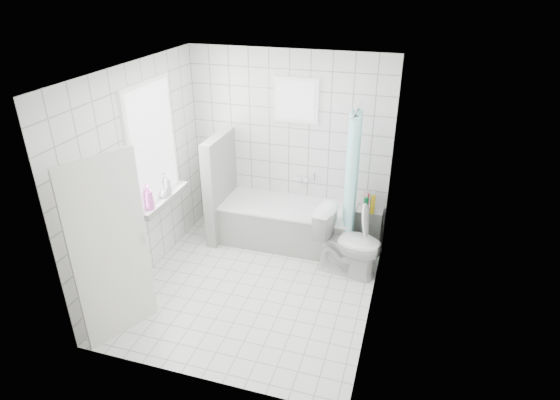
% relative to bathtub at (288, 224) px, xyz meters
% --- Properties ---
extents(ground, '(3.00, 3.00, 0.00)m').
position_rel_bathtub_xyz_m(ground, '(-0.10, -1.12, -0.29)').
color(ground, white).
rests_on(ground, ground).
extents(ceiling, '(3.00, 3.00, 0.00)m').
position_rel_bathtub_xyz_m(ceiling, '(-0.10, -1.12, 2.31)').
color(ceiling, white).
rests_on(ceiling, ground).
extents(wall_back, '(2.80, 0.02, 2.60)m').
position_rel_bathtub_xyz_m(wall_back, '(-0.10, 0.38, 1.01)').
color(wall_back, white).
rests_on(wall_back, ground).
extents(wall_front, '(2.80, 0.02, 2.60)m').
position_rel_bathtub_xyz_m(wall_front, '(-0.10, -2.62, 1.01)').
color(wall_front, white).
rests_on(wall_front, ground).
extents(wall_left, '(0.02, 3.00, 2.60)m').
position_rel_bathtub_xyz_m(wall_left, '(-1.50, -1.12, 1.01)').
color(wall_left, white).
rests_on(wall_left, ground).
extents(wall_right, '(0.02, 3.00, 2.60)m').
position_rel_bathtub_xyz_m(wall_right, '(1.30, -1.12, 1.01)').
color(wall_right, white).
rests_on(wall_right, ground).
extents(window_left, '(0.01, 0.90, 1.40)m').
position_rel_bathtub_xyz_m(window_left, '(-1.46, -0.82, 1.31)').
color(window_left, white).
rests_on(window_left, wall_left).
extents(window_back, '(0.50, 0.01, 0.50)m').
position_rel_bathtub_xyz_m(window_back, '(-0.00, 0.33, 1.66)').
color(window_back, white).
rests_on(window_back, wall_back).
extents(window_sill, '(0.18, 1.02, 0.08)m').
position_rel_bathtub_xyz_m(window_sill, '(-1.41, -0.82, 0.57)').
color(window_sill, white).
rests_on(window_sill, wall_left).
extents(door, '(0.38, 0.74, 2.00)m').
position_rel_bathtub_xyz_m(door, '(-1.18, -2.24, 0.71)').
color(door, silver).
rests_on(door, ground).
extents(bathtub, '(1.82, 0.77, 0.58)m').
position_rel_bathtub_xyz_m(bathtub, '(0.00, 0.00, 0.00)').
color(bathtub, white).
rests_on(bathtub, ground).
extents(partition_wall, '(0.15, 0.85, 1.50)m').
position_rel_bathtub_xyz_m(partition_wall, '(-0.97, -0.05, 0.46)').
color(partition_wall, white).
rests_on(partition_wall, ground).
extents(tiled_ledge, '(0.40, 0.24, 0.55)m').
position_rel_bathtub_xyz_m(tiled_ledge, '(1.07, 0.25, -0.02)').
color(tiled_ledge, white).
rests_on(tiled_ledge, ground).
extents(toilet, '(0.90, 0.60, 0.86)m').
position_rel_bathtub_xyz_m(toilet, '(0.93, -0.47, 0.14)').
color(toilet, white).
rests_on(toilet, ground).
extents(curtain_rod, '(0.02, 0.80, 0.02)m').
position_rel_bathtub_xyz_m(curtain_rod, '(0.85, -0.02, 1.71)').
color(curtain_rod, silver).
rests_on(curtain_rod, wall_back).
extents(shower_curtain, '(0.14, 0.48, 1.78)m').
position_rel_bathtub_xyz_m(shower_curtain, '(0.85, -0.16, 0.81)').
color(shower_curtain, '#51F0E9').
rests_on(shower_curtain, curtain_rod).
extents(tub_faucet, '(0.18, 0.06, 0.06)m').
position_rel_bathtub_xyz_m(tub_faucet, '(0.10, 0.33, 0.56)').
color(tub_faucet, silver).
rests_on(tub_faucet, wall_back).
extents(sill_bottles, '(0.17, 0.60, 0.32)m').
position_rel_bathtub_xyz_m(sill_bottles, '(-1.40, -0.95, 0.75)').
color(sill_bottles, silver).
rests_on(sill_bottles, window_sill).
extents(ledge_bottles, '(0.16, 0.18, 0.28)m').
position_rel_bathtub_xyz_m(ledge_bottles, '(1.08, 0.21, 0.38)').
color(ledge_bottles, '#181DC6').
rests_on(ledge_bottles, tiled_ledge).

